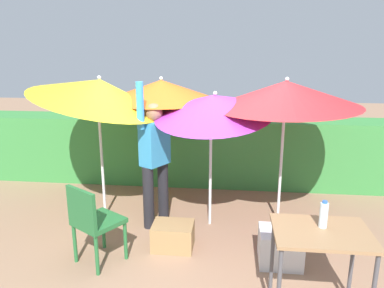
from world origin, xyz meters
TOP-DOWN VIEW (x-y plane):
  - ground_plane at (0.00, 0.00)m, footprint 24.00×24.00m
  - hedge_row at (0.00, 1.94)m, footprint 8.00×0.70m
  - umbrella_rainbow at (-1.22, 0.48)m, footprint 1.76×1.74m
  - umbrella_orange at (1.13, 0.52)m, footprint 1.83×1.82m
  - umbrella_yellow at (0.25, 0.35)m, footprint 1.49×1.49m
  - umbrella_navy at (-0.51, 0.97)m, footprint 1.60×1.60m
  - person_vendor at (-0.47, 0.30)m, footprint 0.37×0.52m
  - chair_plastic at (-0.93, -0.70)m, footprint 0.61×0.61m
  - cooler_box at (1.04, -0.47)m, footprint 0.45×0.42m
  - crate_cardboard at (-0.16, -0.29)m, footprint 0.47×0.36m
  - folding_table at (1.26, -1.22)m, footprint 0.80×0.60m
  - bottle_water at (1.27, -1.15)m, footprint 0.07×0.07m

SIDE VIEW (x-z plane):
  - ground_plane at x=0.00m, z-range 0.00..0.00m
  - crate_cardboard at x=-0.16m, z-range 0.00..0.30m
  - cooler_box at x=1.04m, z-range 0.00..0.37m
  - chair_plastic at x=-0.93m, z-range 0.07..0.96m
  - hedge_row at x=0.00m, z-range 0.00..1.12m
  - folding_table at x=1.26m, z-range 0.29..1.08m
  - bottle_water at x=1.27m, z-range 0.78..1.02m
  - person_vendor at x=-0.47m, z-range -0.01..1.87m
  - umbrella_yellow at x=0.25m, z-range 0.64..2.52m
  - umbrella_navy at x=-0.51m, z-range 0.75..2.62m
  - umbrella_orange at x=1.13m, z-range 0.75..2.67m
  - umbrella_rainbow at x=-1.22m, z-range 0.68..2.76m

